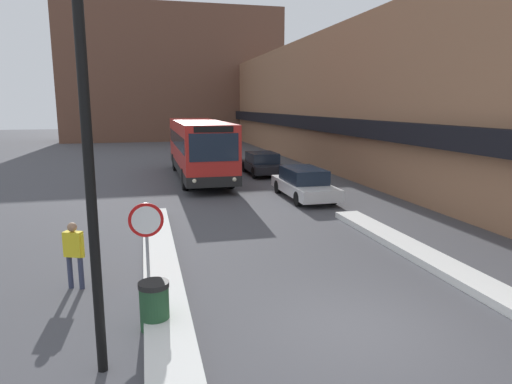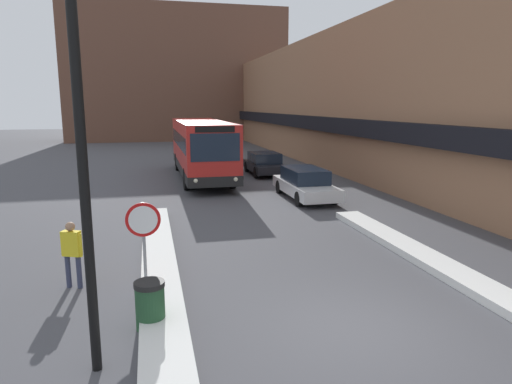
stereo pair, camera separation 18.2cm
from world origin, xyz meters
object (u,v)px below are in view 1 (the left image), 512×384
(trash_bin, at_px, (154,305))
(stop_sign, at_px, (146,230))
(city_bus, at_px, (199,147))
(pedestrian, at_px, (74,249))
(street_lamp, at_px, (104,109))
(parked_car_front, at_px, (304,183))
(parked_car_middle, at_px, (262,163))

(trash_bin, bearing_deg, stop_sign, 93.28)
(trash_bin, bearing_deg, city_bus, 80.40)
(pedestrian, bearing_deg, trash_bin, -31.33)
(city_bus, bearing_deg, trash_bin, -99.60)
(street_lamp, bearing_deg, city_bus, 79.27)
(city_bus, height_order, stop_sign, city_bus)
(stop_sign, height_order, pedestrian, stop_sign)
(city_bus, relative_size, stop_sign, 5.39)
(parked_car_front, height_order, pedestrian, pedestrian)
(parked_car_middle, height_order, street_lamp, street_lamp)
(parked_car_front, relative_size, trash_bin, 5.10)
(parked_car_middle, bearing_deg, city_bus, -171.38)
(parked_car_front, xyz_separation_m, parked_car_middle, (-0.00, 7.56, -0.01))
(stop_sign, bearing_deg, parked_car_middle, 67.54)
(street_lamp, xyz_separation_m, pedestrian, (-1.15, 3.70, -3.25))
(trash_bin, bearing_deg, parked_car_middle, 69.42)
(city_bus, xyz_separation_m, parked_car_middle, (3.97, 0.60, -1.12))
(parked_car_front, distance_m, stop_sign, 12.04)
(pedestrian, bearing_deg, parked_car_front, 68.03)
(city_bus, bearing_deg, parked_car_middle, 8.62)
(street_lamp, distance_m, trash_bin, 3.98)
(street_lamp, bearing_deg, trash_bin, 63.90)
(stop_sign, xyz_separation_m, street_lamp, (-0.52, -2.74, 2.64))
(city_bus, xyz_separation_m, street_lamp, (-3.67, -19.37, 2.39))
(pedestrian, distance_m, trash_bin, 3.06)
(pedestrian, bearing_deg, street_lamp, -49.48)
(street_lamp, height_order, pedestrian, street_lamp)
(parked_car_middle, distance_m, pedestrian, 18.50)
(parked_car_middle, xyz_separation_m, pedestrian, (-8.79, -16.27, 0.27))
(stop_sign, relative_size, pedestrian, 1.36)
(parked_car_front, height_order, trash_bin, parked_car_front)
(parked_car_middle, height_order, trash_bin, parked_car_middle)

